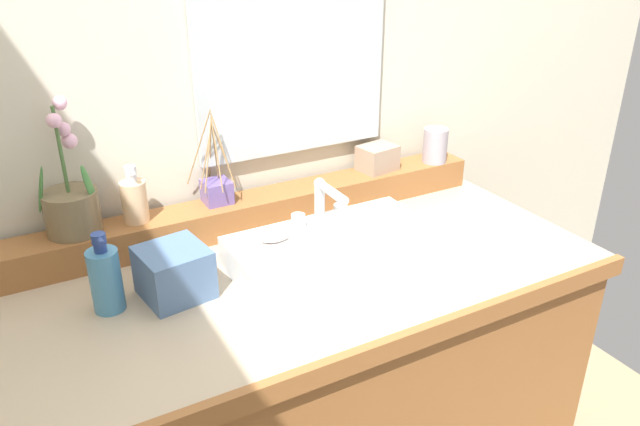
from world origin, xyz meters
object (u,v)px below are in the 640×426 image
object	(u,v)px
sink_basin	(348,261)
soap_bar	(274,236)
soap_dispenser	(134,199)
tissue_box	(174,272)
potted_plant	(71,204)
trinket_box	(377,158)
reed_diffuser	(217,190)
tumbler_cup	(435,145)
lotion_bottle	(106,278)

from	to	relation	value
sink_basin	soap_bar	bearing A→B (deg)	140.97
soap_dispenser	tissue_box	size ratio (longest dim) A/B	1.03
potted_plant	trinket_box	distance (m)	0.79
sink_basin	reed_diffuser	size ratio (longest dim) A/B	1.97
sink_basin	soap_bar	size ratio (longest dim) A/B	6.55
trinket_box	sink_basin	bearing A→B (deg)	-140.48
tumbler_cup	tissue_box	xyz separation A→B (m)	(-0.82, -0.20, -0.07)
potted_plant	soap_dispenser	world-z (taller)	potted_plant
soap_dispenser	potted_plant	bearing A→B (deg)	175.84
tumbler_cup	tissue_box	bearing A→B (deg)	-166.30
tumbler_cup	tissue_box	world-z (taller)	tumbler_cup
sink_basin	lotion_bottle	bearing A→B (deg)	165.73
tissue_box	reed_diffuser	bearing A→B (deg)	52.01
tumbler_cup	reed_diffuser	distance (m)	0.64
soap_dispenser	reed_diffuser	bearing A→B (deg)	2.58
potted_plant	tumbler_cup	bearing A→B (deg)	-1.89
tumbler_cup	lotion_bottle	bearing A→B (deg)	-168.85
soap_dispenser	trinket_box	bearing A→B (deg)	0.20
soap_bar	soap_dispenser	world-z (taller)	soap_dispenser
soap_dispenser	reed_diffuser	distance (m)	0.20
lotion_bottle	tissue_box	world-z (taller)	lotion_bottle
sink_basin	soap_dispenser	world-z (taller)	soap_dispenser
soap_dispenser	lotion_bottle	size ratio (longest dim) A/B	0.79
potted_plant	reed_diffuser	distance (m)	0.33
potted_plant	tumbler_cup	world-z (taller)	potted_plant
soap_dispenser	lotion_bottle	xyz separation A→B (m)	(-0.11, -0.21, -0.06)
trinket_box	tissue_box	size ratio (longest dim) A/B	0.76
potted_plant	soap_dispenser	xyz separation A→B (m)	(0.13, -0.01, -0.01)
potted_plant	soap_dispenser	size ratio (longest dim) A/B	2.25
reed_diffuser	tissue_box	world-z (taller)	reed_diffuser
tissue_box	soap_bar	bearing A→B (deg)	-1.95
sink_basin	trinket_box	bearing A→B (deg)	48.62
trinket_box	reed_diffuser	bearing A→B (deg)	170.09
soap_dispenser	trinket_box	xyz separation A→B (m)	(0.66, 0.00, -0.02)
sink_basin	soap_dispenser	size ratio (longest dim) A/B	3.43
reed_diffuser	soap_dispenser	bearing A→B (deg)	-177.42
reed_diffuser	lotion_bottle	world-z (taller)	reed_diffuser
tumbler_cup	reed_diffuser	bearing A→B (deg)	177.20
sink_basin	tissue_box	bearing A→B (deg)	162.56
trinket_box	tissue_box	distance (m)	0.69
potted_plant	trinket_box	size ratio (longest dim) A/B	3.05
soap_bar	tumbler_cup	distance (m)	0.64
soap_bar	lotion_bottle	world-z (taller)	lotion_bottle
soap_bar	sink_basin	bearing A→B (deg)	-39.03
tumbler_cup	lotion_bottle	size ratio (longest dim) A/B	0.58
trinket_box	soap_dispenser	bearing A→B (deg)	171.11
sink_basin	tissue_box	xyz separation A→B (m)	(-0.35, 0.11, 0.02)
trinket_box	tissue_box	world-z (taller)	trinket_box
soap_bar	potted_plant	size ratio (longest dim) A/B	0.23
soap_bar	tumbler_cup	bearing A→B (deg)	19.15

